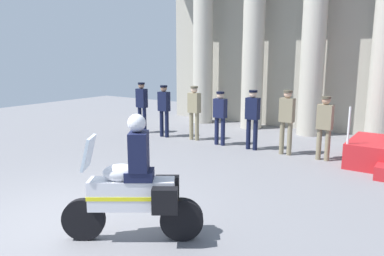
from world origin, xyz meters
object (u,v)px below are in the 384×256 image
at_px(officer_in_row_1, 164,107).
at_px(officer_in_row_0, 142,103).
at_px(officer_in_row_2, 194,108).
at_px(officer_in_row_6, 325,123).
at_px(officer_in_row_5, 287,117).
at_px(motorcycle_with_rider, 137,189).
at_px(officer_in_row_3, 220,114).
at_px(officer_in_row_4, 252,115).

bearing_deg(officer_in_row_1, officer_in_row_0, -1.76).
distance_m(officer_in_row_2, officer_in_row_6, 4.11).
bearing_deg(officer_in_row_5, officer_in_row_0, 2.79).
bearing_deg(motorcycle_with_rider, officer_in_row_0, -83.04).
height_order(officer_in_row_1, officer_in_row_3, officer_in_row_1).
height_order(officer_in_row_5, officer_in_row_6, officer_in_row_5).
xyz_separation_m(officer_in_row_2, motorcycle_with_rider, (3.05, -6.02, -0.23)).
distance_m(officer_in_row_5, motorcycle_with_rider, 5.93).
height_order(officer_in_row_0, officer_in_row_1, officer_in_row_0).
relative_size(officer_in_row_0, officer_in_row_1, 1.02).
relative_size(officer_in_row_2, officer_in_row_4, 1.01).
bearing_deg(officer_in_row_6, officer_in_row_2, 1.43).
distance_m(officer_in_row_0, officer_in_row_5, 5.23).
height_order(officer_in_row_4, officer_in_row_6, officer_in_row_4).
height_order(officer_in_row_2, officer_in_row_6, officer_in_row_2).
xyz_separation_m(officer_in_row_1, officer_in_row_2, (1.08, 0.19, 0.01)).
relative_size(officer_in_row_0, officer_in_row_3, 1.08).
distance_m(officer_in_row_2, officer_in_row_3, 1.05).
distance_m(officer_in_row_3, officer_in_row_4, 1.05).
bearing_deg(officer_in_row_5, motorcycle_with_rider, 92.11).
bearing_deg(officer_in_row_1, motorcycle_with_rider, 127.94).
bearing_deg(motorcycle_with_rider, officer_in_row_4, -115.07).
bearing_deg(officer_in_row_2, officer_in_row_0, 5.60).
relative_size(officer_in_row_4, officer_in_row_6, 1.03).
bearing_deg(officer_in_row_5, officer_in_row_3, 3.86).
relative_size(officer_in_row_4, officer_in_row_5, 0.97).
height_order(officer_in_row_4, motorcycle_with_rider, motorcycle_with_rider).
height_order(officer_in_row_1, motorcycle_with_rider, motorcycle_with_rider).
bearing_deg(officer_in_row_3, officer_in_row_6, -176.35).
xyz_separation_m(officer_in_row_3, motorcycle_with_rider, (2.01, -5.88, -0.17)).
height_order(officer_in_row_6, motorcycle_with_rider, motorcycle_with_rider).
bearing_deg(officer_in_row_0, officer_in_row_6, -177.14).
height_order(officer_in_row_0, officer_in_row_5, officer_in_row_5).
relative_size(officer_in_row_1, officer_in_row_4, 1.00).
bearing_deg(motorcycle_with_rider, officer_in_row_2, -97.43).
bearing_deg(officer_in_row_5, officer_in_row_4, 3.29).
xyz_separation_m(officer_in_row_0, officer_in_row_6, (6.25, 0.02, -0.06)).
distance_m(officer_in_row_1, officer_in_row_6, 5.19).
bearing_deg(officer_in_row_6, officer_in_row_1, 3.79).
relative_size(officer_in_row_1, officer_in_row_2, 1.00).
distance_m(officer_in_row_1, motorcycle_with_rider, 7.15).
height_order(officer_in_row_2, officer_in_row_5, officer_in_row_5).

